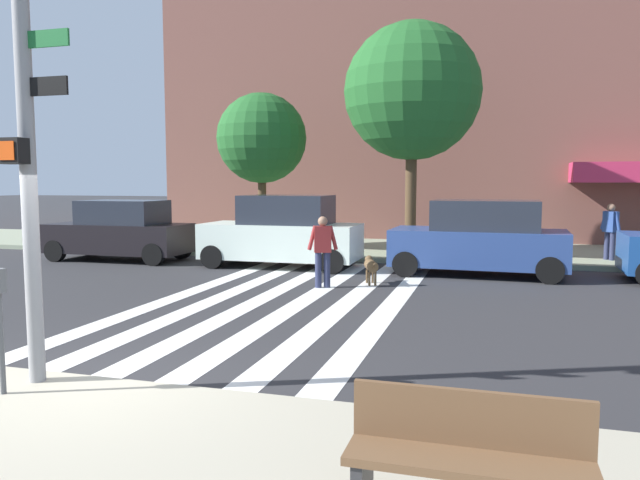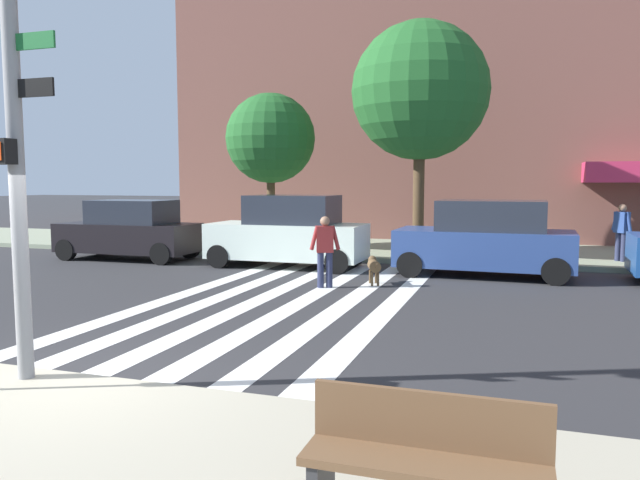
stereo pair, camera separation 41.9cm
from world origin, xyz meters
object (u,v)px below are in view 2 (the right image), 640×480
at_px(parked_car_third_in_line, 486,239).
at_px(pedestrian_bystander, 622,229).
at_px(sidewalk_bench, 425,459).
at_px(street_tree_nearest, 271,139).
at_px(pedestrian_dog_walker, 325,248).
at_px(parked_car_behind_first, 289,233).
at_px(traffic_light_pole, 9,82).
at_px(parked_car_near_curb, 130,231).
at_px(street_tree_middle, 420,92).
at_px(dog_on_leash, 374,266).

bearing_deg(parked_car_third_in_line, pedestrian_bystander, 40.24).
relative_size(sidewalk_bench, street_tree_nearest, 0.30).
bearing_deg(pedestrian_dog_walker, parked_car_behind_first, 124.58).
height_order(parked_car_third_in_line, pedestrian_bystander, parked_car_third_in_line).
bearing_deg(pedestrian_bystander, street_tree_nearest, 178.68).
distance_m(traffic_light_pole, parked_car_third_in_line, 11.82).
distance_m(traffic_light_pole, parked_car_near_curb, 12.48).
bearing_deg(pedestrian_bystander, street_tree_middle, -176.90).
xyz_separation_m(traffic_light_pole, pedestrian_dog_walker, (1.23, 7.63, -2.59)).
distance_m(parked_car_near_curb, pedestrian_dog_walker, 7.91).
xyz_separation_m(sidewalk_bench, parked_car_near_curb, (-10.96, 12.11, 0.29)).
distance_m(parked_car_near_curb, parked_car_behind_first, 5.32).
bearing_deg(parked_car_behind_first, pedestrian_dog_walker, -55.42).
bearing_deg(traffic_light_pole, street_tree_middle, 79.48).
bearing_deg(dog_on_leash, street_tree_nearest, 132.07).
xyz_separation_m(dog_on_leash, pedestrian_bystander, (6.04, 5.18, 0.63)).
bearing_deg(street_tree_nearest, dog_on_leash, -47.93).
bearing_deg(street_tree_nearest, pedestrian_dog_walker, -57.67).
distance_m(parked_car_near_curb, pedestrian_bystander, 14.67).
xyz_separation_m(parked_car_near_curb, pedestrian_dog_walker, (7.35, -2.93, 0.03)).
relative_size(street_tree_middle, pedestrian_dog_walker, 4.34).
bearing_deg(dog_on_leash, parked_car_behind_first, 144.39).
bearing_deg(pedestrian_dog_walker, pedestrian_bystander, 40.48).
bearing_deg(parked_car_near_curb, pedestrian_dog_walker, -21.78).
bearing_deg(parked_car_third_in_line, pedestrian_dog_walker, -139.27).
relative_size(parked_car_behind_first, pedestrian_bystander, 2.71).
height_order(sidewalk_bench, pedestrian_dog_walker, pedestrian_dog_walker).
bearing_deg(street_tree_nearest, sidewalk_bench, -63.87).
bearing_deg(pedestrian_bystander, parked_car_near_curb, -168.02).
distance_m(sidewalk_bench, parked_car_near_curb, 16.34).
relative_size(traffic_light_pole, street_tree_nearest, 1.10).
height_order(sidewalk_bench, parked_car_near_curb, parked_car_near_curb).
bearing_deg(street_tree_middle, street_tree_nearest, 173.78).
height_order(parked_car_behind_first, street_tree_nearest, street_tree_nearest).
relative_size(street_tree_nearest, pedestrian_bystander, 3.22).
relative_size(pedestrian_dog_walker, pedestrian_bystander, 1.00).
relative_size(sidewalk_bench, dog_on_leash, 1.72).
distance_m(traffic_light_pole, dog_on_leash, 9.23).
bearing_deg(sidewalk_bench, street_tree_nearest, 116.13).
relative_size(parked_car_near_curb, pedestrian_bystander, 2.65).
height_order(parked_car_behind_first, parked_car_third_in_line, parked_car_behind_first).
bearing_deg(pedestrian_bystander, sidewalk_bench, -102.61).
relative_size(parked_car_near_curb, parked_car_behind_first, 0.98).
relative_size(street_tree_middle, pedestrian_bystander, 4.34).
height_order(parked_car_third_in_line, street_tree_nearest, street_tree_nearest).
xyz_separation_m(traffic_light_pole, pedestrian_bystander, (8.24, 13.61, -2.44)).
xyz_separation_m(pedestrian_dog_walker, pedestrian_bystander, (7.01, 5.98, 0.15)).
bearing_deg(traffic_light_pole, parked_car_third_in_line, 66.29).
distance_m(sidewalk_bench, pedestrian_dog_walker, 9.87).
bearing_deg(traffic_light_pole, sidewalk_bench, -17.70).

